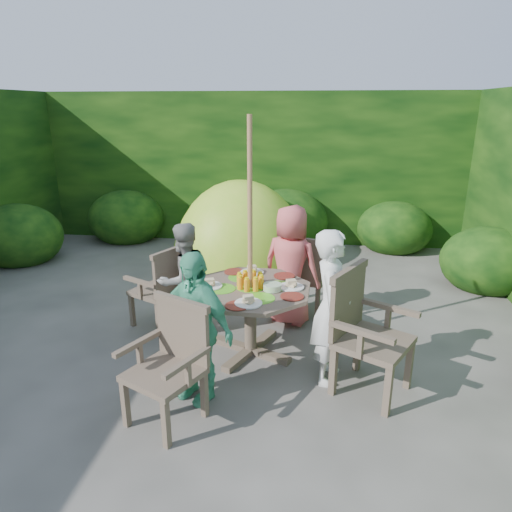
# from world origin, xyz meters

# --- Properties ---
(ground) EXTENTS (60.00, 60.00, 0.00)m
(ground) POSITION_xyz_m (0.00, 0.00, 0.00)
(ground) COLOR #484640
(ground) RESTS_ON ground
(hedge_enclosure) EXTENTS (9.00, 9.00, 2.50)m
(hedge_enclosure) POSITION_xyz_m (0.00, 1.33, 1.25)
(hedge_enclosure) COLOR black
(hedge_enclosure) RESTS_ON ground
(patio_table) EXTENTS (1.54, 1.54, 0.81)m
(patio_table) POSITION_xyz_m (0.54, -0.28, 0.57)
(patio_table) COLOR #493C30
(patio_table) RESTS_ON ground
(parasol_pole) EXTENTS (0.06, 0.06, 2.20)m
(parasol_pole) POSITION_xyz_m (0.54, -0.27, 1.10)
(parasol_pole) COLOR #9C6A3E
(parasol_pole) RESTS_ON ground
(garden_chair_right) EXTENTS (0.75, 0.78, 0.99)m
(garden_chair_right) POSITION_xyz_m (1.54, -0.72, 0.53)
(garden_chair_right) COLOR #493C30
(garden_chair_right) RESTS_ON ground
(garden_chair_left) EXTENTS (0.63, 0.66, 0.85)m
(garden_chair_left) POSITION_xyz_m (-0.47, 0.18, 0.45)
(garden_chair_left) COLOR #493C30
(garden_chair_left) RESTS_ON ground
(garden_chair_back) EXTENTS (0.63, 0.59, 0.89)m
(garden_chair_back) POSITION_xyz_m (1.00, 0.73, 0.47)
(garden_chair_back) COLOR #493C30
(garden_chair_back) RESTS_ON ground
(garden_chair_front) EXTENTS (0.68, 0.65, 0.88)m
(garden_chair_front) POSITION_xyz_m (0.09, -1.28, 0.47)
(garden_chair_front) COLOR #493C30
(garden_chair_front) RESTS_ON ground
(child_right) EXTENTS (0.36, 0.51, 1.34)m
(child_right) POSITION_xyz_m (1.27, -0.60, 0.67)
(child_right) COLOR white
(child_right) RESTS_ON ground
(child_left) EXTENTS (0.71, 0.72, 1.18)m
(child_left) POSITION_xyz_m (-0.19, 0.05, 0.59)
(child_left) COLOR gray
(child_left) RESTS_ON ground
(child_back) EXTENTS (0.74, 0.61, 1.30)m
(child_back) POSITION_xyz_m (0.87, 0.46, 0.65)
(child_back) COLOR #DA5A5B
(child_back) RESTS_ON ground
(child_front) EXTENTS (0.78, 0.62, 1.24)m
(child_front) POSITION_xyz_m (0.21, -1.00, 0.62)
(child_front) COLOR #4DB58A
(child_front) RESTS_ON ground
(dome_tent) EXTENTS (2.18, 2.18, 2.49)m
(dome_tent) POSITION_xyz_m (-0.00, 2.39, 0.00)
(dome_tent) COLOR #9AD729
(dome_tent) RESTS_ON ground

